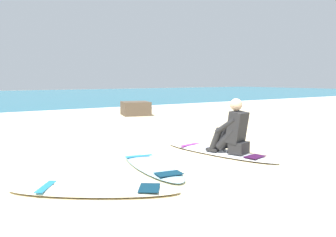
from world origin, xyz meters
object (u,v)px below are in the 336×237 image
Objects in this scene: shoreline_rock at (136,108)px; surfer_seated at (233,132)px; surfboard_spare_far at (94,190)px; surfboard_spare_near at (152,166)px; surfboard_main at (218,152)px.

surfer_seated is at bearing -106.44° from shoreline_rock.
surfer_seated is 2.85m from surfboard_spare_far.
surfer_seated is 0.48× the size of surfboard_spare_far.
surfboard_spare_near is at bearing 175.07° from surfer_seated.
shoreline_rock is at bearing 72.49° from surfboard_main.
surfer_seated is at bearing 9.94° from surfboard_spare_far.
surfboard_main and surfboard_spare_near have the same top height.
surfer_seated reaches higher than surfboard_spare_near.
surfboard_main is 1.27× the size of surfboard_spare_far.
surfboard_main is 2.86m from surfboard_spare_far.
surfboard_spare_near is at bearing -172.57° from surfboard_main.
shoreline_rock is (4.90, 7.69, 0.22)m from surfboard_spare_far.
surfboard_main is 7.20m from shoreline_rock.
surfboard_spare_far is at bearing -122.52° from shoreline_rock.
surfer_seated is (0.04, -0.34, 0.40)m from surfboard_main.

